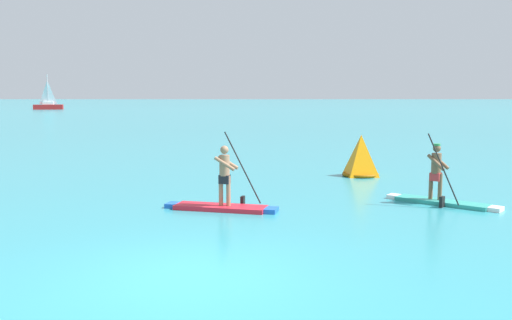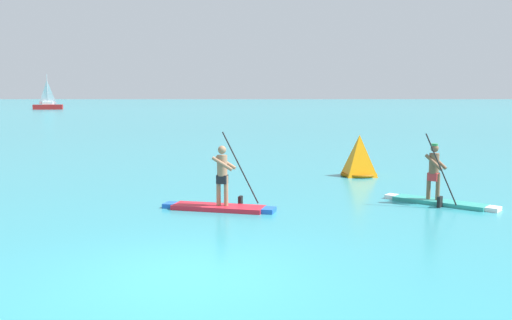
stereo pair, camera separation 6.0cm
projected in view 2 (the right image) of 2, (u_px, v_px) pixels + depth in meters
The scene contains 5 objects.
ground at pixel (186, 276), 9.33m from camera, with size 440.00×440.00×0.00m, color teal.
paddleboarder_mid_center at pixel (221, 197), 14.51m from camera, with size 2.95×1.25×2.00m.
paddleboarder_far_right at pixel (439, 191), 15.23m from camera, with size 2.63×2.25×1.95m.
race_marker_buoy at pixel (360, 157), 20.32m from camera, with size 1.51×1.51×1.47m.
sailboat_left_horizon at pixel (49, 105), 96.55m from camera, with size 4.89×2.09×5.92m.
Camera 2 is at (1.16, -9.03, 2.99)m, focal length 40.09 mm.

